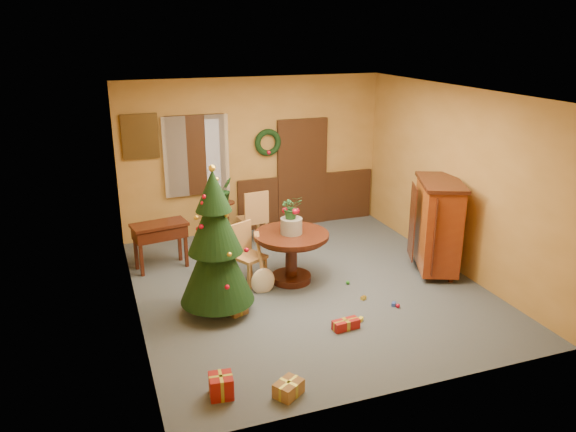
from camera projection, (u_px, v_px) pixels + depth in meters
name	position (u px, v px, depth m)	size (l,w,h in m)	color
room_envelope	(266.00, 173.00, 10.65)	(5.50, 5.50, 5.50)	#333F4A
dining_table	(291.00, 248.00, 8.54)	(1.14, 1.14, 0.79)	black
urn	(291.00, 226.00, 8.43)	(0.33, 0.33, 0.24)	slate
centerpiece_plant	(291.00, 207.00, 8.33)	(0.32, 0.28, 0.35)	#1E4C23
chair_near	(246.00, 251.00, 8.52)	(0.55, 0.55, 0.95)	#A17940
chair_far	(254.00, 217.00, 9.93)	(0.50, 0.50, 1.04)	#A17940
guitar	(263.00, 265.00, 8.21)	(0.36, 0.17, 0.86)	#F3E5CA
plant_stand	(227.00, 218.00, 10.03)	(0.31, 0.31, 0.80)	black
stand_plant	(225.00, 190.00, 9.86)	(0.25, 0.20, 0.45)	#19471E
christmas_tree	(215.00, 245.00, 7.46)	(1.01, 1.01, 2.09)	#382111
writing_desk	(160.00, 234.00, 9.00)	(0.93, 0.58, 0.77)	black
sideboard	(438.00, 223.00, 8.84)	(1.03, 1.32, 1.50)	#561009
gift_a	(289.00, 388.00, 5.99)	(0.37, 0.35, 0.16)	brown
gift_b	(221.00, 386.00, 5.96)	(0.27, 0.27, 0.25)	maroon
gift_c	(238.00, 310.00, 7.69)	(0.28, 0.24, 0.13)	brown
gift_d	(346.00, 324.00, 7.31)	(0.37, 0.18, 0.13)	maroon
toy_a	(394.00, 304.00, 7.93)	(0.08, 0.05, 0.05)	#2849B1
toy_b	(348.00, 282.00, 8.59)	(0.06, 0.06, 0.06)	#258023
toy_c	(361.00, 319.00, 7.51)	(0.08, 0.05, 0.05)	yellow
toy_d	(398.00, 306.00, 7.87)	(0.06, 0.06, 0.06)	red
toy_e	(363.00, 298.00, 8.11)	(0.08, 0.05, 0.05)	gold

